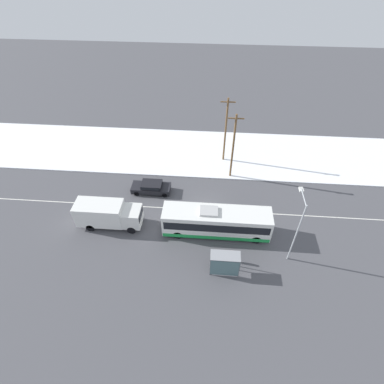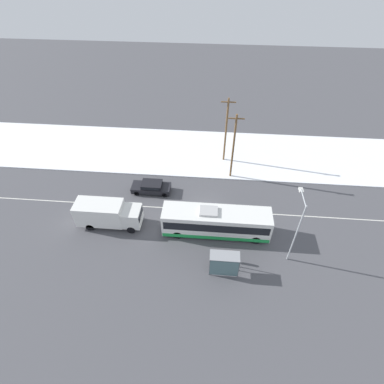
{
  "view_description": "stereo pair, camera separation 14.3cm",
  "coord_description": "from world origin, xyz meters",
  "px_view_note": "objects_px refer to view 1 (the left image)",
  "views": [
    {
      "loc": [
        0.29,
        -23.64,
        24.75
      ],
      "look_at": [
        -1.66,
        1.41,
        1.4
      ],
      "focal_mm": 28.0,
      "sensor_mm": 36.0,
      "label": 1
    },
    {
      "loc": [
        0.43,
        -23.63,
        24.75
      ],
      "look_at": [
        -1.66,
        1.41,
        1.4
      ],
      "focal_mm": 28.0,
      "sensor_mm": 36.0,
      "label": 2
    }
  ],
  "objects_px": {
    "pedestrian_at_stop": "(232,255)",
    "utility_pole_roadside": "(233,146)",
    "city_bus": "(216,222)",
    "sedan_car": "(151,187)",
    "bus_shelter": "(225,263)",
    "utility_pole_snowlot": "(226,130)",
    "box_truck": "(107,214)",
    "streetlamp": "(298,223)"
  },
  "relations": [
    {
      "from": "pedestrian_at_stop",
      "to": "bus_shelter",
      "type": "relative_size",
      "value": 0.6
    },
    {
      "from": "box_truck",
      "to": "utility_pole_roadside",
      "type": "height_order",
      "value": "utility_pole_roadside"
    },
    {
      "from": "pedestrian_at_stop",
      "to": "utility_pole_roadside",
      "type": "xyz_separation_m",
      "value": [
        0.1,
        12.89,
        3.59
      ]
    },
    {
      "from": "box_truck",
      "to": "utility_pole_roadside",
      "type": "relative_size",
      "value": 0.78
    },
    {
      "from": "pedestrian_at_stop",
      "to": "utility_pole_roadside",
      "type": "relative_size",
      "value": 0.18
    },
    {
      "from": "streetlamp",
      "to": "utility_pole_roadside",
      "type": "bearing_deg",
      "value": 114.82
    },
    {
      "from": "city_bus",
      "to": "sedan_car",
      "type": "relative_size",
      "value": 2.38
    },
    {
      "from": "sedan_car",
      "to": "city_bus",
      "type": "bearing_deg",
      "value": 144.19
    },
    {
      "from": "sedan_car",
      "to": "utility_pole_roadside",
      "type": "relative_size",
      "value": 0.53
    },
    {
      "from": "bus_shelter",
      "to": "utility_pole_roadside",
      "type": "bearing_deg",
      "value": 86.82
    },
    {
      "from": "box_truck",
      "to": "pedestrian_at_stop",
      "type": "bearing_deg",
      "value": -15.88
    },
    {
      "from": "box_truck",
      "to": "utility_pole_roadside",
      "type": "bearing_deg",
      "value": 34.96
    },
    {
      "from": "city_bus",
      "to": "utility_pole_roadside",
      "type": "bearing_deg",
      "value": 79.97
    },
    {
      "from": "bus_shelter",
      "to": "streetlamp",
      "type": "height_order",
      "value": "streetlamp"
    },
    {
      "from": "sedan_car",
      "to": "utility_pole_roadside",
      "type": "bearing_deg",
      "value": -158.84
    },
    {
      "from": "city_bus",
      "to": "utility_pole_roadside",
      "type": "relative_size",
      "value": 1.26
    },
    {
      "from": "box_truck",
      "to": "utility_pole_snowlot",
      "type": "distance_m",
      "value": 17.85
    },
    {
      "from": "pedestrian_at_stop",
      "to": "utility_pole_snowlot",
      "type": "bearing_deg",
      "value": 92.75
    },
    {
      "from": "city_bus",
      "to": "utility_pole_snowlot",
      "type": "height_order",
      "value": "utility_pole_snowlot"
    },
    {
      "from": "bus_shelter",
      "to": "streetlamp",
      "type": "relative_size",
      "value": 0.37
    },
    {
      "from": "utility_pole_snowlot",
      "to": "sedan_car",
      "type": "bearing_deg",
      "value": -140.44
    },
    {
      "from": "sedan_car",
      "to": "pedestrian_at_stop",
      "type": "relative_size",
      "value": 2.86
    },
    {
      "from": "bus_shelter",
      "to": "utility_pole_roadside",
      "type": "distance_m",
      "value": 14.61
    },
    {
      "from": "bus_shelter",
      "to": "utility_pole_snowlot",
      "type": "distance_m",
      "value": 18.0
    },
    {
      "from": "box_truck",
      "to": "streetlamp",
      "type": "xyz_separation_m",
      "value": [
        18.56,
        -2.55,
        3.03
      ]
    },
    {
      "from": "pedestrian_at_stop",
      "to": "utility_pole_snowlot",
      "type": "xyz_separation_m",
      "value": [
        -0.78,
        16.34,
        3.69
      ]
    },
    {
      "from": "bus_shelter",
      "to": "utility_pole_roadside",
      "type": "relative_size",
      "value": 0.31
    },
    {
      "from": "utility_pole_snowlot",
      "to": "bus_shelter",
      "type": "bearing_deg",
      "value": -89.71
    },
    {
      "from": "city_bus",
      "to": "utility_pole_snowlot",
      "type": "bearing_deg",
      "value": 86.55
    },
    {
      "from": "box_truck",
      "to": "sedan_car",
      "type": "height_order",
      "value": "box_truck"
    },
    {
      "from": "city_bus",
      "to": "bus_shelter",
      "type": "bearing_deg",
      "value": -80.13
    },
    {
      "from": "box_truck",
      "to": "pedestrian_at_stop",
      "type": "relative_size",
      "value": 4.22
    },
    {
      "from": "sedan_car",
      "to": "bus_shelter",
      "type": "relative_size",
      "value": 1.71
    },
    {
      "from": "utility_pole_roadside",
      "to": "box_truck",
      "type": "bearing_deg",
      "value": -145.04
    },
    {
      "from": "bus_shelter",
      "to": "pedestrian_at_stop",
      "type": "bearing_deg",
      "value": 63.73
    },
    {
      "from": "box_truck",
      "to": "streetlamp",
      "type": "bearing_deg",
      "value": -7.83
    },
    {
      "from": "city_bus",
      "to": "box_truck",
      "type": "xyz_separation_m",
      "value": [
        -11.48,
        0.17,
        0.07
      ]
    },
    {
      "from": "pedestrian_at_stop",
      "to": "sedan_car",
      "type": "bearing_deg",
      "value": 135.65
    },
    {
      "from": "sedan_car",
      "to": "streetlamp",
      "type": "height_order",
      "value": "streetlamp"
    },
    {
      "from": "bus_shelter",
      "to": "streetlamp",
      "type": "distance_m",
      "value": 7.37
    },
    {
      "from": "city_bus",
      "to": "bus_shelter",
      "type": "height_order",
      "value": "city_bus"
    },
    {
      "from": "pedestrian_at_stop",
      "to": "utility_pole_snowlot",
      "type": "distance_m",
      "value": 16.77
    }
  ]
}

